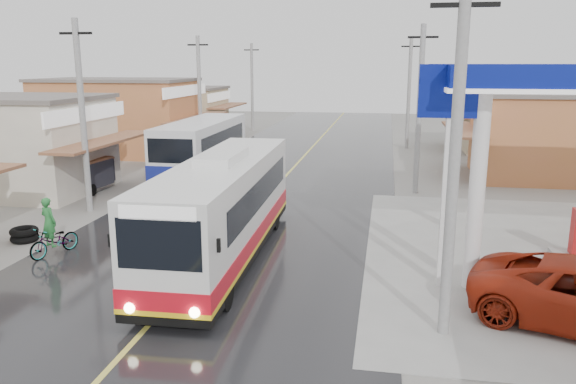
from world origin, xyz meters
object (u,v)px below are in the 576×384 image
Objects in this scene: tricycle_near at (91,173)px; cyclist at (53,236)px; second_bus at (202,148)px; coach_bus at (224,208)px; tricycle_far at (93,171)px; tyre_stack at (24,235)px.

cyclist is at bearing -62.60° from tricycle_near.
coach_bus is at bearing -68.95° from second_bus.
coach_bus is 1.18× the size of second_bus.
tyre_stack is (2.08, -8.74, -0.61)m from tricycle_far.
cyclist is 10.73m from tricycle_far.
coach_bus is 7.71m from tyre_stack.
tricycle_far is (-0.39, 0.91, -0.08)m from tricycle_near.
tyre_stack is at bearing 167.60° from cyclist.
cyclist reaches higher than tyre_stack.
tricycle_far is 9.01m from tyre_stack.
tricycle_near reaches higher than tyre_stack.
tricycle_far reaches higher than tyre_stack.
second_bus reaches higher than tricycle_far.
tricycle_near is (-4.36, -4.19, -0.75)m from second_bus.
second_bus is 13.29m from cyclist.
tricycle_far is 2.32× the size of tyre_stack.
tricycle_near is 8.04m from tyre_stack.
second_bus reaches higher than tricycle_near.
coach_bus is at bearing -36.21° from tricycle_near.
coach_bus is 13.34m from tricycle_far.
coach_bus reaches higher than tyre_stack.
cyclist is (-5.64, -0.77, -1.02)m from coach_bus.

